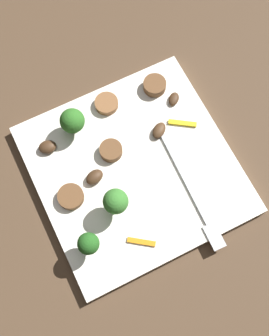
{
  "coord_description": "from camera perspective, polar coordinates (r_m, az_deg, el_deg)",
  "views": [
    {
      "loc": [
        0.18,
        -0.09,
        0.6
      ],
      "look_at": [
        0.0,
        0.0,
        0.02
      ],
      "focal_mm": 47.66,
      "sensor_mm": 36.0,
      "label": 1
    }
  ],
  "objects": [
    {
      "name": "mushroom_3",
      "position": [
        0.66,
        5.05,
        8.8
      ],
      "size": [
        0.03,
        0.03,
        0.01
      ],
      "primitive_type": "ellipsoid",
      "rotation": [
        0.0,
        0.0,
        5.51
      ],
      "color": "#422B19",
      "rests_on": "plate"
    },
    {
      "name": "sausage_slice_3",
      "position": [
        0.65,
        -3.6,
        8.22
      ],
      "size": [
        0.04,
        0.04,
        0.01
      ],
      "primitive_type": "cylinder",
      "rotation": [
        0.0,
        0.0,
        3.03
      ],
      "color": "brown",
      "rests_on": "plate"
    },
    {
      "name": "mushroom_0",
      "position": [
        0.63,
        -11.07,
        2.66
      ],
      "size": [
        0.02,
        0.03,
        0.01
      ],
      "primitive_type": "ellipsoid",
      "rotation": [
        0.0,
        0.0,
        4.5
      ],
      "color": "#422B19",
      "rests_on": "plate"
    },
    {
      "name": "pepper_strip_1",
      "position": [
        0.64,
        6.15,
        5.71
      ],
      "size": [
        0.03,
        0.04,
        0.0
      ],
      "primitive_type": "cube",
      "rotation": [
        0.0,
        0.0,
        4.12
      ],
      "color": "yellow",
      "rests_on": "plate"
    },
    {
      "name": "mushroom_1",
      "position": [
        0.61,
        -5.14,
        -1.16
      ],
      "size": [
        0.02,
        0.03,
        0.01
      ],
      "primitive_type": "ellipsoid",
      "rotation": [
        0.0,
        0.0,
        4.97
      ],
      "color": "#422B19",
      "rests_on": "plate"
    },
    {
      "name": "sausage_slice_0",
      "position": [
        0.62,
        -3.03,
        2.25
      ],
      "size": [
        0.04,
        0.04,
        0.01
      ],
      "primitive_type": "cylinder",
      "rotation": [
        0.0,
        0.0,
        1.32
      ],
      "color": "brown",
      "rests_on": "plate"
    },
    {
      "name": "mushroom_2",
      "position": [
        0.63,
        3.15,
        4.82
      ],
      "size": [
        0.03,
        0.03,
        0.01
      ],
      "primitive_type": "ellipsoid",
      "rotation": [
        0.0,
        0.0,
        5.36
      ],
      "color": "#4C331E",
      "rests_on": "plate"
    },
    {
      "name": "pepper_strip_0",
      "position": [
        0.59,
        0.9,
        -9.42
      ],
      "size": [
        0.03,
        0.03,
        0.0
      ],
      "primitive_type": "cube",
      "rotation": [
        0.0,
        0.0,
        4.08
      ],
      "color": "orange",
      "rests_on": "plate"
    },
    {
      "name": "plate",
      "position": [
        0.62,
        -0.0,
        -0.23
      ],
      "size": [
        0.27,
        0.27,
        0.02
      ],
      "primitive_type": "cube",
      "color": "white",
      "rests_on": "ground_plane"
    },
    {
      "name": "fork",
      "position": [
        0.61,
        7.64,
        -3.72
      ],
      "size": [
        0.18,
        0.02,
        0.0
      ],
      "rotation": [
        0.0,
        0.0,
        -0.04
      ],
      "color": "silver",
      "rests_on": "plate"
    },
    {
      "name": "broccoli_floret_0",
      "position": [
        0.56,
        -5.9,
        -9.64
      ],
      "size": [
        0.03,
        0.03,
        0.05
      ],
      "color": "#296420",
      "rests_on": "plate"
    },
    {
      "name": "sausage_slice_2",
      "position": [
        0.6,
        -8.21,
        -3.51
      ],
      "size": [
        0.05,
        0.05,
        0.01
      ],
      "primitive_type": "cylinder",
      "rotation": [
        0.0,
        0.0,
        0.5
      ],
      "color": "brown",
      "rests_on": "plate"
    },
    {
      "name": "broccoli_floret_2",
      "position": [
        0.57,
        -2.42,
        -4.33
      ],
      "size": [
        0.03,
        0.03,
        0.05
      ],
      "color": "#408630",
      "rests_on": "plate"
    },
    {
      "name": "sausage_slice_1",
      "position": [
        0.66,
        2.59,
        10.5
      ],
      "size": [
        0.05,
        0.05,
        0.01
      ],
      "primitive_type": "cylinder",
      "rotation": [
        0.0,
        0.0,
        2.34
      ],
      "color": "brown",
      "rests_on": "plate"
    },
    {
      "name": "broccoli_floret_1",
      "position": [
        0.61,
        -7.96,
        5.96
      ],
      "size": [
        0.03,
        0.03,
        0.05
      ],
      "color": "#347525",
      "rests_on": "plate"
    },
    {
      "name": "ground_plane",
      "position": [
        0.63,
        -0.0,
        -0.45
      ],
      "size": [
        1.4,
        1.4,
        0.0
      ],
      "primitive_type": "plane",
      "color": "#4C3826"
    }
  ]
}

